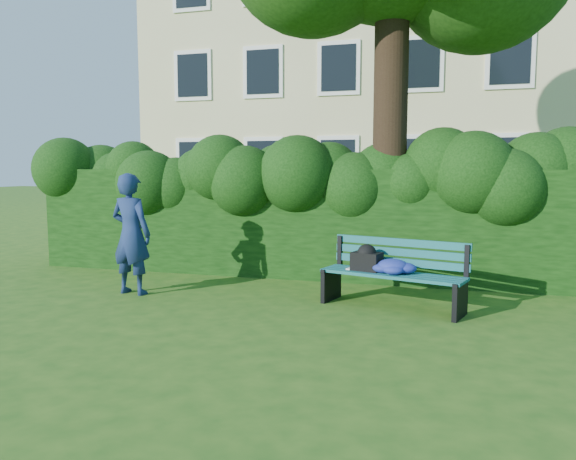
% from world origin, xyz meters
% --- Properties ---
extents(ground, '(80.00, 80.00, 0.00)m').
position_xyz_m(ground, '(0.00, 0.00, 0.00)').
color(ground, '#275517').
rests_on(ground, ground).
extents(apartment_building, '(16.00, 8.08, 12.00)m').
position_xyz_m(apartment_building, '(-0.00, 13.99, 6.00)').
color(apartment_building, '#C1BB82').
rests_on(apartment_building, ground).
extents(hedge, '(10.00, 1.00, 1.80)m').
position_xyz_m(hedge, '(0.00, 2.20, 0.90)').
color(hedge, black).
rests_on(hedge, ground).
extents(park_bench, '(1.95, 1.04, 0.89)m').
position_xyz_m(park_bench, '(1.46, 0.34, 0.50)').
color(park_bench, '#0F494B').
rests_on(park_bench, ground).
extents(man_reading, '(0.69, 0.50, 1.75)m').
position_xyz_m(man_reading, '(-2.21, 0.09, 0.88)').
color(man_reading, navy).
rests_on(man_reading, ground).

